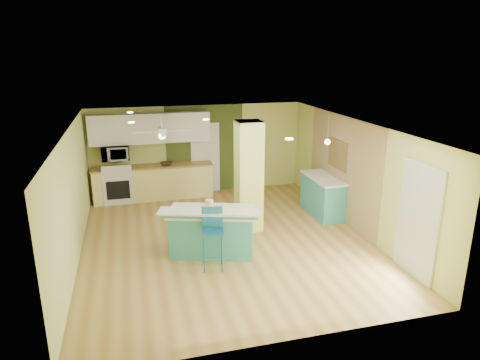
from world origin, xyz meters
name	(u,v)px	position (x,y,z in m)	size (l,w,h in m)	color
floor	(226,240)	(0.00, 0.00, -0.01)	(6.00, 7.00, 0.01)	olive
ceiling	(225,126)	(0.00, 0.00, 2.50)	(6.00, 7.00, 0.01)	white
wall_back	(198,149)	(0.00, 3.50, 1.25)	(6.00, 0.01, 2.50)	#C8CB6C
wall_front	(284,262)	(0.00, -3.50, 1.25)	(6.00, 0.01, 2.50)	#C8CB6C
wall_left	(72,197)	(-3.00, 0.00, 1.25)	(0.01, 7.00, 2.50)	#C8CB6C
wall_right	(355,175)	(3.00, 0.00, 1.25)	(0.01, 7.00, 2.50)	#C8CB6C
wood_panel	(342,168)	(2.99, 0.60, 1.25)	(0.02, 3.40, 2.50)	#907652
olive_accent	(205,149)	(0.20, 3.49, 1.25)	(2.20, 0.02, 2.50)	#3D4A1D
interior_door	(205,158)	(0.20, 3.46, 1.00)	(0.82, 0.05, 2.00)	silver
french_door	(418,221)	(2.97, -2.30, 1.05)	(0.04, 1.08, 2.10)	silver
column	(249,177)	(0.65, 0.50, 1.25)	(0.55, 0.55, 2.50)	#CBD964
kitchen_run	(154,182)	(-1.30, 3.20, 0.47)	(3.25, 0.63, 0.94)	#EDD97C
stove	(118,185)	(-2.25, 3.19, 0.46)	(0.76, 0.66, 1.08)	silver
upper_cabinets	(150,128)	(-1.30, 3.32, 1.95)	(3.20, 0.34, 0.80)	white
microwave	(115,153)	(-2.25, 3.20, 1.35)	(0.70, 0.48, 0.39)	silver
ceiling_fan	(162,132)	(-1.10, 2.00, 2.08)	(1.41, 1.41, 0.61)	white
pendant_lamp	(327,142)	(2.65, 0.75, 1.88)	(0.14, 0.14, 0.69)	silver
wall_decor	(338,154)	(2.96, 0.80, 1.55)	(0.03, 0.90, 0.70)	brown
peninsula	(212,231)	(-0.39, -0.50, 0.48)	(2.06, 1.53, 1.04)	teal
bar_stool	(212,228)	(-0.50, -1.09, 0.79)	(0.45, 0.45, 1.18)	#1B637C
side_counter	(323,195)	(2.70, 0.94, 0.48)	(0.63, 1.49, 0.96)	teal
fruit_bowl	(167,164)	(-0.93, 3.16, 0.98)	(0.33, 0.33, 0.08)	#372616
canister	(209,203)	(-0.40, -0.26, 0.98)	(0.16, 0.16, 0.15)	gold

